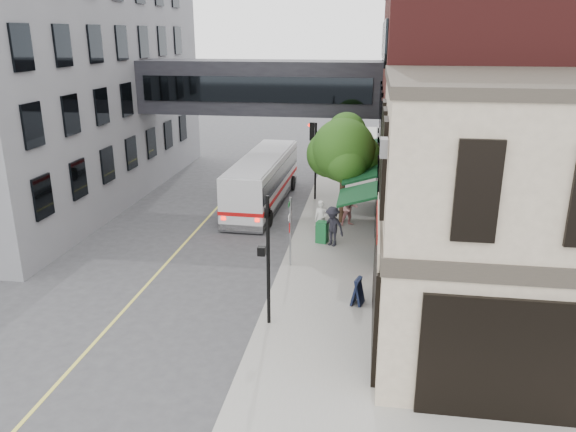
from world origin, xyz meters
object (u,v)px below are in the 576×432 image
(newspaper_box, at_px, (322,232))
(pedestrian_a, at_px, (321,219))
(pedestrian_c, at_px, (332,226))
(bus, at_px, (263,178))
(sandwich_board, at_px, (358,291))
(pedestrian_b, at_px, (350,208))

(newspaper_box, bearing_deg, pedestrian_a, 113.07)
(pedestrian_a, height_order, pedestrian_c, pedestrian_c)
(pedestrian_a, relative_size, newspaper_box, 1.76)
(bus, xyz_separation_m, sandwich_board, (5.85, -12.07, -0.91))
(pedestrian_b, height_order, pedestrian_c, pedestrian_c)
(pedestrian_b, xyz_separation_m, sandwich_board, (0.71, -8.71, -0.40))
(bus, height_order, pedestrian_b, bus)
(bus, distance_m, pedestrian_c, 7.79)
(pedestrian_a, xyz_separation_m, sandwich_board, (1.98, -6.82, -0.39))
(bus, bearing_deg, pedestrian_a, -53.59)
(newspaper_box, bearing_deg, pedestrian_b, 80.76)
(pedestrian_a, height_order, sandwich_board, pedestrian_a)
(bus, height_order, newspaper_box, bus)
(pedestrian_c, xyz_separation_m, newspaper_box, (-0.50, 0.33, -0.43))
(pedestrian_a, height_order, pedestrian_b, pedestrian_b)
(pedestrian_c, bearing_deg, newspaper_box, 176.39)
(pedestrian_b, distance_m, pedestrian_c, 3.05)
(bus, relative_size, newspaper_box, 10.24)
(bus, distance_m, pedestrian_b, 6.16)
(pedestrian_b, bearing_deg, pedestrian_a, -150.00)
(pedestrian_c, height_order, sandwich_board, pedestrian_c)
(pedestrian_a, height_order, newspaper_box, pedestrian_a)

